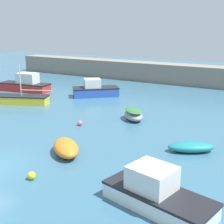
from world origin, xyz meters
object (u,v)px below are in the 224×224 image
at_px(cabin_cruiser_white, 95,90).
at_px(motorboat_with_cabin, 156,193).
at_px(rowboat_with_red_cover, 134,114).
at_px(mooring_buoy_pink, 80,123).
at_px(motorboat_grey_hull, 26,85).
at_px(rowboat_blue_near, 191,147).
at_px(sailboat_short_mast, 22,99).
at_px(mooring_buoy_yellow, 32,176).
at_px(open_tender_yellow, 66,148).

bearing_deg(cabin_cruiser_white, motorboat_with_cabin, -91.10).
xyz_separation_m(rowboat_with_red_cover, mooring_buoy_pink, (-2.96, -3.59, -0.26)).
distance_m(motorboat_grey_hull, mooring_buoy_pink, 15.67).
bearing_deg(rowboat_blue_near, motorboat_grey_hull, -50.59).
bearing_deg(mooring_buoy_pink, sailboat_short_mast, 163.20).
bearing_deg(cabin_cruiser_white, sailboat_short_mast, -164.75).
height_order(cabin_cruiser_white, mooring_buoy_yellow, cabin_cruiser_white).
distance_m(rowboat_with_red_cover, mooring_buoy_pink, 4.66).
distance_m(sailboat_short_mast, cabin_cruiser_white, 8.11).
xyz_separation_m(motorboat_with_cabin, open_tender_yellow, (-7.06, 2.57, -0.24)).
bearing_deg(motorboat_grey_hull, open_tender_yellow, 132.63).
distance_m(rowboat_with_red_cover, rowboat_blue_near, 7.63).
relative_size(rowboat_blue_near, open_tender_yellow, 0.97).
bearing_deg(rowboat_blue_near, mooring_buoy_yellow, 22.14).
distance_m(rowboat_with_red_cover, motorboat_grey_hull, 17.11).
bearing_deg(motorboat_with_cabin, rowboat_with_red_cover, 133.08).
relative_size(rowboat_blue_near, motorboat_with_cabin, 0.59).
height_order(cabin_cruiser_white, mooring_buoy_pink, cabin_cruiser_white).
relative_size(rowboat_blue_near, motorboat_grey_hull, 0.48).
distance_m(motorboat_with_cabin, open_tender_yellow, 7.52).
bearing_deg(motorboat_with_cabin, open_tender_yellow, 172.04).
bearing_deg(rowboat_blue_near, sailboat_short_mast, -41.41).
xyz_separation_m(sailboat_short_mast, rowboat_blue_near, (18.59, -3.61, -0.14)).
bearing_deg(cabin_cruiser_white, rowboat_blue_near, -77.74).
relative_size(cabin_cruiser_white, rowboat_blue_near, 1.67).
relative_size(rowboat_with_red_cover, open_tender_yellow, 0.90).
height_order(rowboat_blue_near, mooring_buoy_pink, rowboat_blue_near).
height_order(sailboat_short_mast, motorboat_grey_hull, sailboat_short_mast).
height_order(motorboat_with_cabin, open_tender_yellow, motorboat_with_cabin).
bearing_deg(open_tender_yellow, motorboat_with_cabin, 21.07).
height_order(rowboat_with_red_cover, mooring_buoy_yellow, rowboat_with_red_cover).
height_order(sailboat_short_mast, open_tender_yellow, sailboat_short_mast).
bearing_deg(motorboat_grey_hull, cabin_cruiser_white, -176.72).
distance_m(motorboat_with_cabin, mooring_buoy_pink, 12.40).
height_order(sailboat_short_mast, motorboat_with_cabin, sailboat_short_mast).
bearing_deg(mooring_buoy_yellow, motorboat_with_cabin, 8.11).
bearing_deg(rowboat_blue_near, mooring_buoy_pink, -35.26).
bearing_deg(rowboat_with_red_cover, mooring_buoy_pink, -81.84).
relative_size(motorboat_with_cabin, motorboat_grey_hull, 0.80).
height_order(mooring_buoy_pink, mooring_buoy_yellow, mooring_buoy_yellow).
xyz_separation_m(open_tender_yellow, mooring_buoy_pink, (-2.68, 5.10, -0.23)).
relative_size(sailboat_short_mast, cabin_cruiser_white, 1.13).
relative_size(sailboat_short_mast, open_tender_yellow, 1.83).
bearing_deg(rowboat_with_red_cover, motorboat_grey_hull, -146.03).
bearing_deg(rowboat_with_red_cover, mooring_buoy_yellow, -41.14).
bearing_deg(sailboat_short_mast, rowboat_blue_near, 145.03).
height_order(cabin_cruiser_white, open_tender_yellow, cabin_cruiser_white).
relative_size(motorboat_with_cabin, open_tender_yellow, 1.64).
xyz_separation_m(sailboat_short_mast, motorboat_grey_hull, (-4.29, 4.79, 0.36)).
bearing_deg(cabin_cruiser_white, open_tender_yellow, -104.08).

